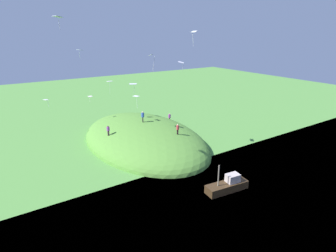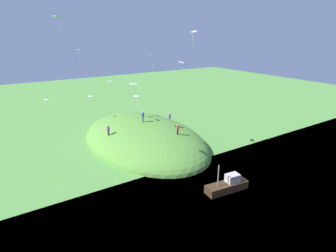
% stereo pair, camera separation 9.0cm
% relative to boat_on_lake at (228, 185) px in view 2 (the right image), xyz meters
% --- Properties ---
extents(ground_plane, '(160.00, 160.00, 0.00)m').
position_rel_boat_on_lake_xyz_m(ground_plane, '(12.37, -0.85, -0.65)').
color(ground_plane, '#538F3E').
extents(grass_hill, '(27.90, 17.62, 7.08)m').
position_rel_boat_on_lake_xyz_m(grass_hill, '(18.79, 0.94, -0.65)').
color(grass_hill, '#558E36').
rests_on(grass_hill, ground_plane).
extents(boat_on_lake, '(2.12, 5.30, 3.53)m').
position_rel_boat_on_lake_xyz_m(boat_on_lake, '(0.00, 0.00, 0.00)').
color(boat_on_lake, '#3D2A17').
rests_on(boat_on_lake, lake_water).
extents(person_walking_path, '(0.65, 0.65, 1.80)m').
position_rel_boat_on_lake_xyz_m(person_walking_path, '(18.42, 1.15, 4.00)').
color(person_walking_path, black).
rests_on(person_walking_path, grass_hill).
extents(person_watching_kites, '(0.56, 0.56, 1.63)m').
position_rel_boat_on_lake_xyz_m(person_watching_kites, '(11.90, -1.22, 3.32)').
color(person_watching_kites, black).
rests_on(person_watching_kites, grass_hill).
extents(person_with_child, '(0.50, 0.50, 1.69)m').
position_rel_boat_on_lake_xyz_m(person_with_child, '(23.10, -7.15, 1.27)').
color(person_with_child, '#3D362E').
rests_on(person_with_child, grass_hill).
extents(person_on_hilltop, '(0.61, 0.61, 1.59)m').
position_rel_boat_on_lake_xyz_m(person_on_hilltop, '(18.28, 7.19, 2.82)').
color(person_on_hilltop, '#3B2931').
rests_on(person_on_hilltop, grass_hill).
extents(kite_0, '(0.72, 0.93, 2.11)m').
position_rel_boat_on_lake_xyz_m(kite_0, '(22.44, 4.81, 9.19)').
color(kite_0, white).
extents(kite_1, '(1.04, 0.86, 1.19)m').
position_rel_boat_on_lake_xyz_m(kite_1, '(21.25, 9.43, 14.35)').
color(kite_1, white).
extents(kite_2, '(0.75, 0.78, 2.15)m').
position_rel_boat_on_lake_xyz_m(kite_2, '(9.31, 4.53, 14.00)').
color(kite_2, white).
extents(kite_3, '(1.29, 1.13, 2.20)m').
position_rel_boat_on_lake_xyz_m(kite_3, '(23.10, -0.13, 6.06)').
color(kite_3, white).
extents(kite_4, '(1.08, 0.94, 1.38)m').
position_rel_boat_on_lake_xyz_m(kite_4, '(28.08, 13.77, 6.28)').
color(kite_4, white).
extents(kite_5, '(1.14, 1.28, 1.43)m').
position_rel_boat_on_lake_xyz_m(kite_5, '(16.66, 3.49, 9.59)').
color(kite_5, white).
extents(kite_6, '(1.20, 0.95, 1.33)m').
position_rel_boat_on_lake_xyz_m(kite_6, '(11.24, 14.12, 18.20)').
color(kite_6, white).
extents(kite_7, '(1.35, 1.34, 1.36)m').
position_rel_boat_on_lake_xyz_m(kite_7, '(12.29, -1.94, 12.77)').
color(kite_7, white).
extents(kite_8, '(0.78, 0.58, 1.78)m').
position_rel_boat_on_lake_xyz_m(kite_8, '(7.37, -0.21, 16.71)').
color(kite_8, silver).
extents(kite_9, '(0.65, 0.81, 1.08)m').
position_rel_boat_on_lake_xyz_m(kite_9, '(26.75, 6.89, 6.25)').
color(kite_9, silver).
extents(mooring_post, '(0.14, 0.14, 0.91)m').
position_rel_boat_on_lake_xyz_m(mooring_post, '(8.14, -3.33, -0.20)').
color(mooring_post, brown).
rests_on(mooring_post, ground_plane).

